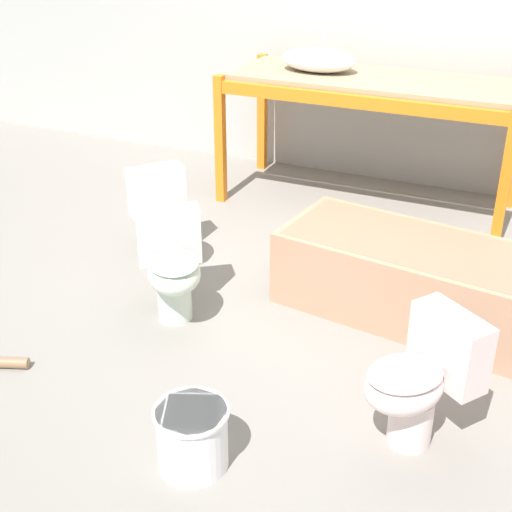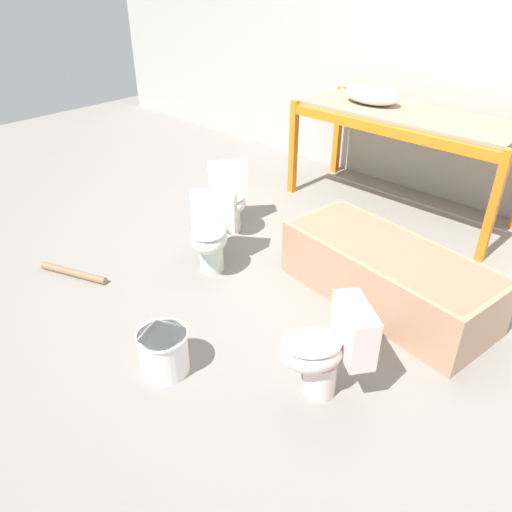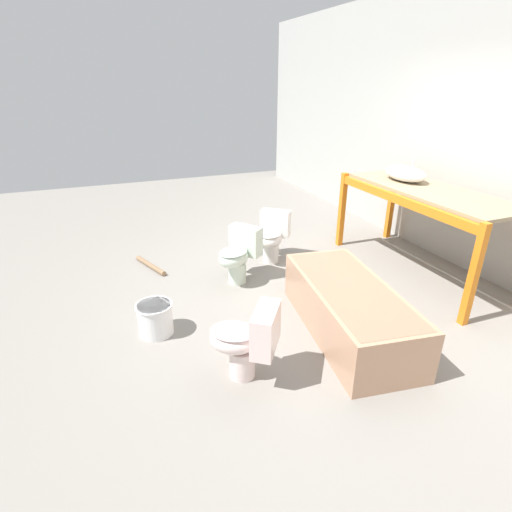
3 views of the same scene
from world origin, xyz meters
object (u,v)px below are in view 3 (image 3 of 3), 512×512
toilet_near (246,339)px  bucket_white (155,318)px  sink_basin (405,173)px  bathtub_main (349,306)px  toilet_far (238,254)px  toilet_extra (272,235)px

toilet_near → bucket_white: toilet_near is taller
sink_basin → bathtub_main: (1.19, -1.50, -0.83)m
toilet_far → bucket_white: toilet_far is taller
sink_basin → toilet_far: bearing=-93.2°
toilet_near → toilet_extra: bearing=-173.2°
toilet_near → toilet_extra: same height
bathtub_main → bucket_white: bearing=-102.4°
sink_basin → toilet_extra: bearing=-108.6°
bathtub_main → bucket_white: bathtub_main is taller
toilet_far → toilet_extra: 0.70m
sink_basin → bucket_white: size_ratio=1.77×
sink_basin → toilet_extra: sink_basin is taller
sink_basin → bucket_white: sink_basin is taller
toilet_near → sink_basin: bearing=154.6°
toilet_near → bucket_white: size_ratio=1.88×
toilet_near → toilet_extra: size_ratio=1.00×
toilet_extra → toilet_near: bearing=-78.1°
toilet_extra → toilet_far: bearing=-105.3°
bathtub_main → toilet_far: toilet_far is taller
sink_basin → bathtub_main: 2.08m
toilet_near → bucket_white: bearing=-110.9°
sink_basin → toilet_far: sink_basin is taller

